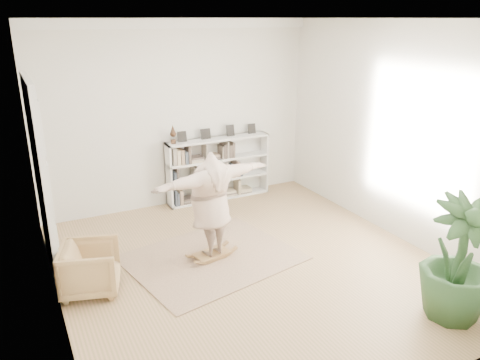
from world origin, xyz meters
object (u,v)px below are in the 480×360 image
Objects in this scene: bookshelf at (218,169)px; armchair at (90,268)px; houseplant at (459,260)px; person at (211,202)px; rocker_board at (212,254)px.

bookshelf is 3.91m from armchair.
person is at bearing 127.37° from houseplant.
rocker_board is at bearing 52.29° from person.
rocker_board is (1.86, 0.09, -0.28)m from armchair.
houseplant is (2.11, -2.76, 0.72)m from rocker_board.
armchair reaches higher than rocker_board.
bookshelf is 3.63× the size of rocker_board.
person is (0.00, 0.00, 0.89)m from rocker_board.
rocker_board is 0.30× the size of person.
person is (-1.19, -2.35, 0.33)m from bookshelf.
rocker_board is at bearing 127.37° from houseplant.
houseplant is (2.11, -2.76, -0.17)m from person.
rocker_board is 3.54m from houseplant.
person reaches higher than rocker_board.
rocker_board is 0.38× the size of houseplant.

